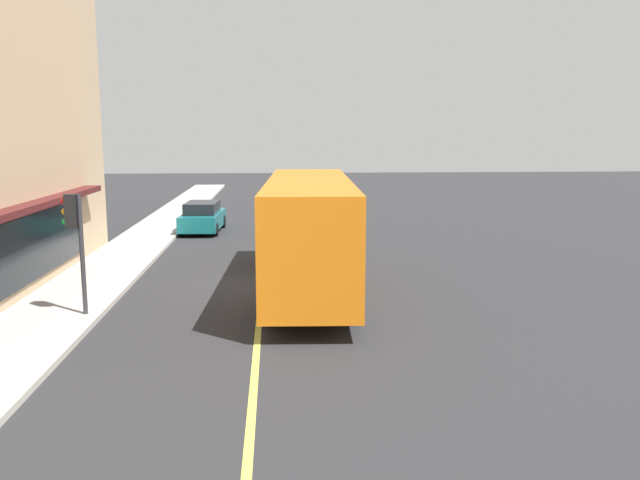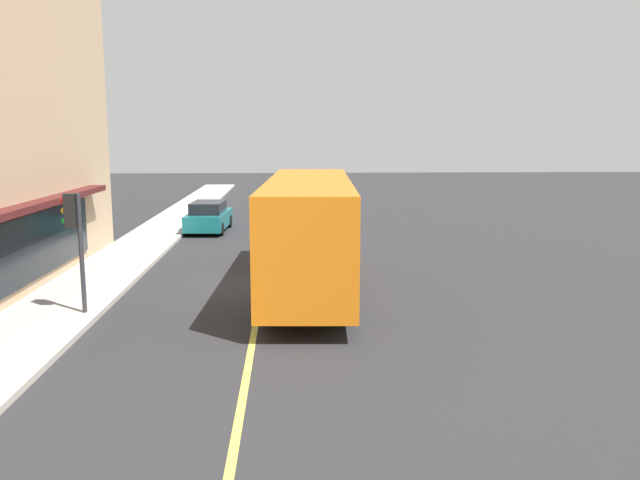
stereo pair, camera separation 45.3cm
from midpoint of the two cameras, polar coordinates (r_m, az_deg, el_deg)
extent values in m
plane|color=#28282B|center=(21.04, -4.53, -4.05)|extent=(120.00, 120.00, 0.00)
cube|color=#B2ADA3|center=(21.91, -19.23, -3.80)|extent=(80.00, 2.68, 0.15)
cube|color=#D8D14C|center=(21.04, -4.53, -4.04)|extent=(36.00, 0.16, 0.01)
cube|color=#4C1919|center=(20.24, -23.95, 2.68)|extent=(13.53, 0.70, 0.20)
cube|color=black|center=(20.50, -24.28, -0.94)|extent=(11.59, 0.08, 2.00)
cube|color=orange|center=(20.01, -0.32, 1.12)|extent=(11.11, 3.02, 3.00)
cube|color=black|center=(25.38, -0.26, 3.71)|extent=(0.22, 2.10, 1.80)
cube|color=black|center=(19.71, -4.03, 2.03)|extent=(8.79, 0.48, 1.32)
cube|color=black|center=(19.70, 3.37, 2.03)|extent=(8.79, 0.48, 1.32)
cube|color=#0CF259|center=(25.38, -0.26, 5.73)|extent=(0.17, 1.90, 0.36)
cube|color=#2D2D33|center=(25.69, -0.25, 0.16)|extent=(0.27, 2.40, 0.40)
cylinder|color=black|center=(23.77, -3.00, -1.23)|extent=(1.01, 0.35, 1.00)
cylinder|color=black|center=(23.76, 2.45, -1.23)|extent=(1.01, 0.35, 1.00)
cylinder|color=black|center=(16.91, -4.24, -5.66)|extent=(1.01, 0.35, 1.00)
cylinder|color=black|center=(16.90, 3.47, -5.66)|extent=(1.01, 0.35, 1.00)
cylinder|color=#2D2D33|center=(18.06, -19.74, -1.16)|extent=(0.12, 0.12, 3.20)
cube|color=black|center=(17.95, -20.56, 2.45)|extent=(0.30, 0.30, 0.90)
sphere|color=red|center=(17.97, -21.12, 3.29)|extent=(0.18, 0.18, 0.18)
sphere|color=orange|center=(18.00, -21.07, 2.44)|extent=(0.18, 0.18, 0.18)
sphere|color=green|center=(18.04, -21.02, 1.59)|extent=(0.18, 0.18, 0.18)
cube|color=#14666B|center=(32.81, -9.44, 1.79)|extent=(4.38, 2.01, 0.75)
cube|color=black|center=(32.58, -9.52, 2.89)|extent=(2.48, 1.63, 0.55)
cylinder|color=black|center=(34.37, -10.39, 1.65)|extent=(0.65, 0.25, 0.64)
cylinder|color=black|center=(34.11, -7.68, 1.66)|extent=(0.65, 0.25, 0.64)
cylinder|color=black|center=(31.61, -11.32, 0.94)|extent=(0.65, 0.25, 0.64)
cylinder|color=black|center=(31.33, -8.37, 0.95)|extent=(0.65, 0.25, 0.64)
camera|label=1|loc=(0.23, -89.35, 0.11)|focal=36.06mm
camera|label=2|loc=(0.23, 90.65, -0.11)|focal=36.06mm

